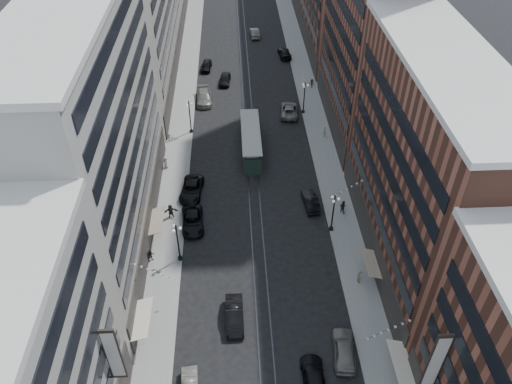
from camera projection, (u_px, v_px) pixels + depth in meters
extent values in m
plane|color=black|center=(248.00, 114.00, 83.13)|extent=(220.00, 220.00, 0.00)
cube|color=gray|center=(185.00, 87.00, 90.29)|extent=(4.00, 180.00, 0.15)
cube|color=gray|center=(306.00, 84.00, 91.15)|extent=(4.00, 180.00, 0.15)
cube|color=#2D2D33|center=(242.00, 86.00, 90.73)|extent=(0.12, 180.00, 0.02)
cube|color=#2D2D33|center=(250.00, 86.00, 90.79)|extent=(0.12, 180.00, 0.02)
cube|color=gray|center=(97.00, 138.00, 52.83)|extent=(8.00, 36.00, 28.00)
cube|color=brown|center=(423.00, 172.00, 51.62)|extent=(8.00, 30.00, 24.00)
cylinder|color=black|center=(180.00, 258.00, 58.14)|extent=(0.56, 0.56, 0.30)
cylinder|color=black|center=(178.00, 243.00, 56.56)|extent=(0.18, 0.18, 5.20)
sphere|color=black|center=(176.00, 226.00, 54.76)|extent=(0.24, 0.24, 0.24)
sphere|color=white|center=(180.00, 228.00, 55.03)|extent=(0.36, 0.36, 0.36)
sphere|color=white|center=(174.00, 226.00, 55.30)|extent=(0.36, 0.36, 0.36)
sphere|color=white|center=(174.00, 231.00, 54.71)|extent=(0.36, 0.36, 0.36)
cylinder|color=black|center=(191.00, 131.00, 78.76)|extent=(0.56, 0.56, 0.30)
cylinder|color=black|center=(190.00, 118.00, 77.18)|extent=(0.18, 0.18, 5.20)
sphere|color=black|center=(188.00, 102.00, 75.38)|extent=(0.24, 0.24, 0.24)
sphere|color=white|center=(192.00, 104.00, 75.65)|extent=(0.36, 0.36, 0.36)
sphere|color=white|center=(187.00, 103.00, 75.92)|extent=(0.36, 0.36, 0.36)
sphere|color=white|center=(187.00, 105.00, 75.33)|extent=(0.36, 0.36, 0.36)
cylinder|color=black|center=(331.00, 229.00, 61.91)|extent=(0.56, 0.56, 0.30)
cylinder|color=black|center=(333.00, 214.00, 60.33)|extent=(0.18, 0.18, 5.20)
sphere|color=black|center=(335.00, 197.00, 58.53)|extent=(0.24, 0.24, 0.24)
sphere|color=white|center=(339.00, 199.00, 58.80)|extent=(0.36, 0.36, 0.36)
sphere|color=white|center=(332.00, 197.00, 59.08)|extent=(0.36, 0.36, 0.36)
sphere|color=white|center=(334.00, 201.00, 58.48)|extent=(0.36, 0.36, 0.36)
cylinder|color=black|center=(303.00, 111.00, 83.29)|extent=(0.56, 0.56, 0.30)
cylinder|color=black|center=(304.00, 98.00, 81.72)|extent=(0.18, 0.18, 5.20)
sphere|color=black|center=(305.00, 83.00, 79.91)|extent=(0.24, 0.24, 0.24)
sphere|color=white|center=(308.00, 85.00, 80.19)|extent=(0.36, 0.36, 0.36)
sphere|color=white|center=(303.00, 84.00, 80.46)|extent=(0.36, 0.36, 0.36)
sphere|color=white|center=(304.00, 86.00, 79.86)|extent=(0.36, 0.36, 0.36)
cube|color=#213529|center=(251.00, 143.00, 74.37)|extent=(2.56, 12.27, 2.66)
cube|color=gray|center=(251.00, 134.00, 73.31)|extent=(1.64, 11.24, 0.61)
cube|color=gray|center=(251.00, 132.00, 73.05)|extent=(2.76, 12.47, 0.15)
cylinder|color=black|center=(252.00, 167.00, 71.48)|extent=(2.35, 0.72, 0.72)
cylinder|color=black|center=(250.00, 132.00, 78.51)|extent=(2.35, 0.72, 0.72)
imported|color=black|center=(193.00, 221.00, 62.24)|extent=(3.08, 5.91, 1.59)
imported|color=slate|center=(344.00, 349.00, 48.28)|extent=(2.61, 5.37, 1.77)
imported|color=black|center=(235.00, 315.00, 51.37)|extent=(1.88, 5.19, 1.70)
imported|color=black|center=(314.00, 377.00, 46.17)|extent=(2.13, 5.25, 1.52)
imported|color=black|center=(151.00, 255.00, 57.50)|extent=(0.95, 0.75, 1.73)
imported|color=#BBB19B|center=(359.00, 276.00, 55.04)|extent=(0.66, 1.13, 1.82)
imported|color=black|center=(192.00, 189.00, 66.94)|extent=(3.36, 6.15, 1.63)
imported|color=slate|center=(204.00, 97.00, 85.79)|extent=(2.94, 6.33, 1.79)
imported|color=black|center=(206.00, 66.00, 95.25)|extent=(2.32, 4.77, 1.57)
imported|color=black|center=(310.00, 201.00, 65.14)|extent=(2.06, 4.85, 1.55)
imported|color=slate|center=(289.00, 110.00, 82.68)|extent=(3.36, 6.23, 1.66)
imported|color=black|center=(284.00, 53.00, 99.52)|extent=(2.63, 5.57, 1.57)
imported|color=black|center=(225.00, 79.00, 90.99)|extent=(2.38, 4.88, 1.60)
imported|color=#626157|center=(255.00, 33.00, 107.11)|extent=(2.00, 5.14, 1.67)
imported|color=black|center=(171.00, 211.00, 63.19)|extent=(1.85, 0.87, 1.92)
imported|color=#A39E87|center=(169.00, 137.00, 76.34)|extent=(1.00, 0.71, 1.55)
imported|color=black|center=(343.00, 207.00, 63.92)|extent=(0.97, 0.96, 1.81)
imported|color=#BBB29B|center=(324.00, 131.00, 77.37)|extent=(0.81, 0.71, 1.86)
imported|color=black|center=(312.00, 84.00, 89.27)|extent=(1.17, 0.66, 1.70)
imported|color=#AD9E8F|center=(166.00, 162.00, 71.16)|extent=(0.49, 0.89, 1.81)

